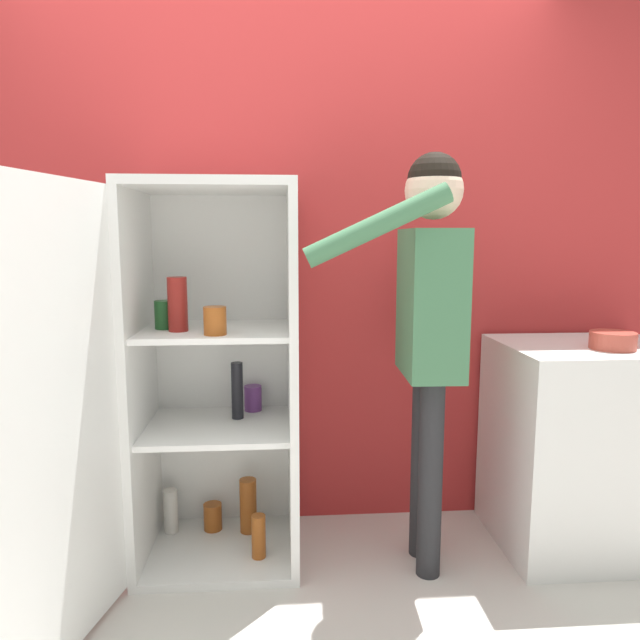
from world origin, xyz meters
TOP-DOWN VIEW (x-y plane):
  - wall_back at (0.00, 0.98)m, footprint 7.00×0.06m
  - refrigerator at (-0.37, 0.55)m, footprint 0.88×1.22m
  - person at (0.60, 0.50)m, footprint 0.64×0.51m
  - counter at (1.36, 0.62)m, footprint 0.76×0.62m
  - bowl at (1.40, 0.52)m, footprint 0.18×0.18m

SIDE VIEW (x-z plane):
  - counter at x=1.36m, z-range 0.00..0.92m
  - refrigerator at x=-0.37m, z-range -0.01..1.60m
  - bowl at x=1.40m, z-range 0.92..0.99m
  - person at x=0.60m, z-range 0.26..1.97m
  - wall_back at x=0.00m, z-range 0.00..2.55m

